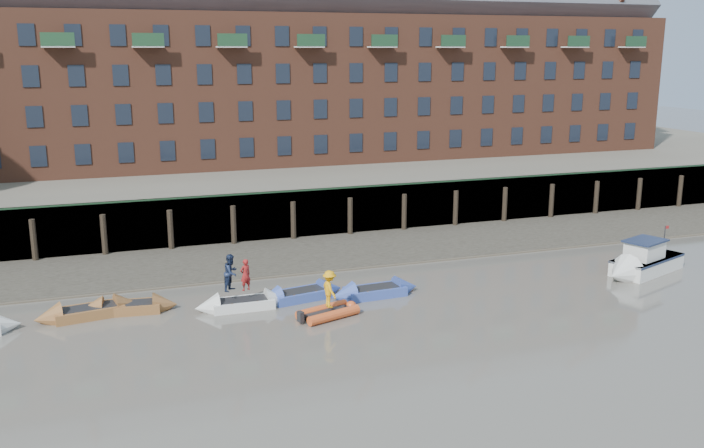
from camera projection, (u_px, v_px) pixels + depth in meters
name	position (u px, v px, depth m)	size (l,w,h in m)	color
ground	(385.00, 375.00, 29.17)	(220.00, 220.00, 0.00)	#5F5A52
foreshore	(278.00, 257.00, 45.73)	(110.00, 8.00, 0.50)	#3D382F
mud_band	(292.00, 272.00, 42.60)	(110.00, 1.60, 0.10)	#4C4336
river_wall	(262.00, 217.00, 49.40)	(110.00, 1.23, 3.30)	#2D2A26
bank_terrace	(227.00, 183.00, 61.92)	(110.00, 28.00, 3.20)	#5E594D
apartment_terrace	(219.00, 44.00, 60.26)	(80.60, 15.56, 20.98)	brown
rowboat_1	(89.00, 312.00, 35.44)	(5.09, 2.24, 1.43)	brown
rowboat_2	(129.00, 307.00, 36.08)	(4.77, 1.86, 1.35)	brown
rowboat_3	(243.00, 304.00, 36.61)	(4.69, 1.40, 1.36)	silver
rowboat_4	(301.00, 295.00, 37.94)	(4.88, 2.23, 1.37)	#354CA1
rowboat_5	(375.00, 291.00, 38.44)	(4.88, 1.67, 1.39)	#354CA1
rib_tender	(330.00, 312.00, 35.51)	(3.16, 2.27, 0.53)	#CB4D1F
motor_launch	(638.00, 264.00, 41.90)	(6.35, 4.00, 2.49)	silver
person_rower_a	(245.00, 275.00, 36.34)	(0.58, 0.38, 1.59)	maroon
person_rower_b	(231.00, 272.00, 36.28)	(0.90, 0.70, 1.84)	#19233F
person_rib_crew	(330.00, 289.00, 35.18)	(1.16, 0.67, 1.79)	orange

